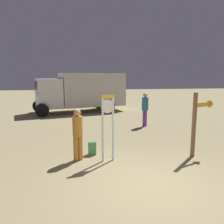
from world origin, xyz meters
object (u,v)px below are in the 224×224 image
(arrow_sign, at_px, (201,115))
(backpack, at_px, (92,148))
(person_near_clock, at_px, (78,132))
(box_truck_near, at_px, (83,91))
(standing_clock, at_px, (108,121))
(person_distant, at_px, (145,108))
(box_truck_far, at_px, (80,86))

(arrow_sign, bearing_deg, backpack, 171.28)
(person_near_clock, bearing_deg, box_truck_near, 87.91)
(standing_clock, relative_size, person_distant, 1.17)
(person_distant, xyz_separation_m, box_truck_near, (-3.24, 5.71, 0.60))
(person_near_clock, height_order, box_truck_far, box_truck_far)
(person_near_clock, height_order, box_truck_near, box_truck_near)
(standing_clock, distance_m, backpack, 1.36)
(person_distant, bearing_deg, box_truck_near, 119.58)
(arrow_sign, bearing_deg, box_truck_far, 101.80)
(backpack, relative_size, box_truck_far, 0.07)
(arrow_sign, distance_m, backpack, 3.94)
(box_truck_far, bearing_deg, person_near_clock, -90.81)
(box_truck_far, bearing_deg, arrow_sign, -78.20)
(backpack, relative_size, box_truck_near, 0.07)
(standing_clock, bearing_deg, box_truck_near, 93.23)
(arrow_sign, relative_size, box_truck_near, 0.31)
(box_truck_near, bearing_deg, arrow_sign, -69.66)
(arrow_sign, relative_size, backpack, 4.71)
(person_distant, relative_size, box_truck_far, 0.26)
(backpack, height_order, box_truck_near, box_truck_near)
(standing_clock, xyz_separation_m, box_truck_near, (-0.59, 10.39, 0.30))
(person_near_clock, height_order, person_distant, person_distant)
(standing_clock, bearing_deg, backpack, 126.14)
(arrow_sign, xyz_separation_m, person_distant, (-0.58, 4.61, -0.40))
(standing_clock, distance_m, box_truck_far, 18.92)
(backpack, bearing_deg, person_distant, 52.26)
(backpack, distance_m, box_truck_far, 18.30)
(standing_clock, height_order, backpack, standing_clock)
(backpack, bearing_deg, box_truck_near, 90.66)
(arrow_sign, height_order, person_near_clock, arrow_sign)
(person_near_clock, distance_m, backpack, 0.98)
(person_near_clock, xyz_separation_m, box_truck_near, (0.37, 10.20, 0.68))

